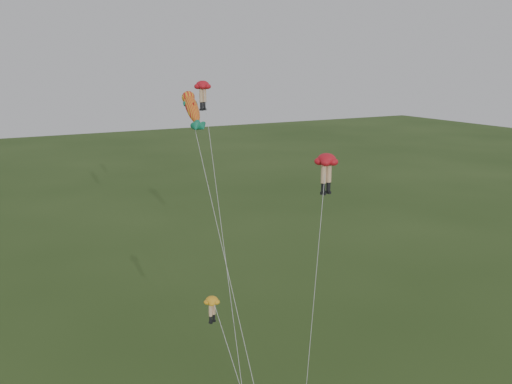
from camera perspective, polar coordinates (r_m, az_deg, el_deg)
legs_kite_red_high at (r=44.61m, az=-5.29°, el=9.84°), size 4.55×14.90×20.21m
legs_kite_red_mid at (r=37.58m, az=7.04°, el=2.70°), size 4.06×3.65×15.80m
legs_kite_yellow at (r=34.82m, az=-4.24°, el=-11.52°), size 1.33×6.27×7.93m
fish_kite at (r=37.30m, az=-6.40°, el=8.24°), size 1.78×9.00×20.02m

